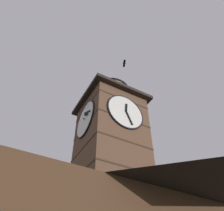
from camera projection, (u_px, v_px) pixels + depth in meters
name	position (u px, v px, depth m)	size (l,w,h in m)	color
clock_tower	(111.00, 133.00, 15.99)	(4.44, 4.44, 9.30)	brown
flying_bird_high	(124.00, 63.00, 19.92)	(0.46, 0.73, 0.13)	black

